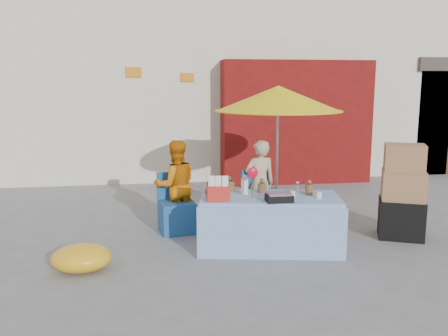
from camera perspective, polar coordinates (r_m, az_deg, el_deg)
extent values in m
plane|color=slate|center=(6.05, 0.03, -10.39)|extent=(80.00, 80.00, 0.00)
cube|color=silver|center=(12.63, -4.84, 10.69)|extent=(12.00, 5.00, 4.50)
cube|color=maroon|center=(10.30, 8.68, 5.45)|extent=(3.20, 0.60, 2.60)
cube|color=#4C331E|center=(13.76, 23.80, 5.45)|extent=(2.60, 3.00, 2.40)
cube|color=#3F3833|center=(13.74, 24.21, 11.06)|extent=(2.80, 3.20, 0.30)
cube|color=orange|center=(10.09, -10.81, 11.27)|extent=(0.32, 0.04, 0.20)
cube|color=orange|center=(10.11, -4.44, 10.84)|extent=(0.28, 0.04, 0.18)
cube|color=#96B8F0|center=(6.20, 5.50, -6.52)|extent=(1.88, 1.10, 0.70)
cube|color=#96B8F0|center=(5.82, 5.74, -7.90)|extent=(1.79, 0.36, 0.65)
cube|color=#96B8F0|center=(6.60, 5.27, -5.70)|extent=(1.79, 0.36, 0.65)
cylinder|color=white|center=(6.22, -0.95, -2.30)|extent=(0.12, 0.12, 0.17)
cylinder|color=brown|center=(6.31, 0.78, -2.21)|extent=(0.13, 0.13, 0.15)
cylinder|color=white|center=(6.16, 2.49, -2.25)|extent=(0.11, 0.11, 0.20)
cylinder|color=brown|center=(6.27, 4.60, -2.40)|extent=(0.14, 0.14, 0.13)
cylinder|color=#B2B2B7|center=(6.33, 8.81, -2.46)|extent=(0.10, 0.10, 0.11)
cylinder|color=brown|center=(6.24, 10.21, -2.56)|extent=(0.12, 0.12, 0.14)
cylinder|color=white|center=(6.08, 8.22, -3.10)|extent=(0.09, 0.09, 0.08)
cylinder|color=white|center=(6.08, 11.32, -3.20)|extent=(0.09, 0.09, 0.08)
sphere|color=brown|center=(6.00, -1.68, -2.90)|extent=(0.14, 0.14, 0.14)
ellipsoid|color=red|center=(5.89, 3.43, -0.57)|extent=(0.15, 0.07, 0.14)
cube|color=red|center=(5.81, -0.69, -3.10)|extent=(0.30, 0.18, 0.19)
cube|color=black|center=(5.84, 6.64, -3.63)|extent=(0.35, 0.28, 0.08)
cube|color=#1E4E8A|center=(6.89, -5.68, -5.88)|extent=(0.55, 0.54, 0.45)
cube|color=#1E4E8A|center=(7.00, -6.14, -2.06)|extent=(0.48, 0.12, 0.40)
cube|color=#1E4E8A|center=(7.06, 4.55, -5.47)|extent=(0.55, 0.54, 0.45)
cube|color=#1E4E8A|center=(7.16, 3.91, -1.75)|extent=(0.48, 0.12, 0.40)
imported|color=orange|center=(6.93, -5.80, -2.08)|extent=(0.72, 0.60, 1.32)
imported|color=tan|center=(7.10, 4.32, -1.84)|extent=(0.52, 0.39, 1.30)
cylinder|color=gray|center=(7.25, 6.41, 1.18)|extent=(0.04, 0.04, 2.00)
cone|color=yellow|center=(7.17, 6.55, 8.31)|extent=(1.90, 1.90, 0.38)
cylinder|color=yellow|center=(7.18, 6.52, 6.87)|extent=(1.90, 1.90, 0.02)
cube|color=black|center=(7.07, 20.52, -5.71)|extent=(0.74, 0.68, 0.54)
cube|color=olive|center=(6.96, 20.76, -1.95)|extent=(0.69, 0.62, 0.41)
cube|color=olive|center=(6.87, 20.89, 1.17)|extent=(0.63, 0.56, 0.37)
ellipsoid|color=gold|center=(5.75, -16.78, -10.33)|extent=(0.81, 0.72, 0.31)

